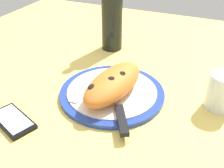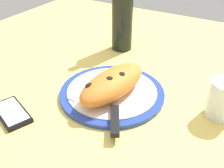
% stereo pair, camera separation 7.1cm
% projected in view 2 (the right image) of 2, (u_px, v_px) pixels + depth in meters
% --- Properties ---
extents(ground_plane, '(1.50, 1.50, 0.03)m').
position_uv_depth(ground_plane, '(112.00, 99.00, 0.74)').
color(ground_plane, '#EACC60').
extents(plate, '(0.29, 0.29, 0.02)m').
position_uv_depth(plate, '(112.00, 93.00, 0.73)').
color(plate, '#233D99').
rests_on(plate, ground_plane).
extents(calzone, '(0.24, 0.13, 0.06)m').
position_uv_depth(calzone, '(113.00, 83.00, 0.69)').
color(calzone, orange).
rests_on(calzone, plate).
extents(fork, '(0.18, 0.03, 0.00)m').
position_uv_depth(fork, '(89.00, 87.00, 0.73)').
color(fork, silver).
rests_on(fork, plate).
extents(knife, '(0.21, 0.13, 0.01)m').
position_uv_depth(knife, '(115.00, 113.00, 0.63)').
color(knife, silver).
rests_on(knife, plate).
extents(smartphone, '(0.10, 0.14, 0.01)m').
position_uv_depth(smartphone, '(12.00, 113.00, 0.66)').
color(smartphone, black).
rests_on(smartphone, ground_plane).
extents(water_glass, '(0.07, 0.07, 0.09)m').
position_uv_depth(water_glass, '(222.00, 101.00, 0.64)').
color(water_glass, silver).
rests_on(water_glass, ground_plane).
extents(wine_bottle, '(0.07, 0.07, 0.29)m').
position_uv_depth(wine_bottle, '(122.00, 17.00, 0.92)').
color(wine_bottle, black).
rests_on(wine_bottle, ground_plane).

